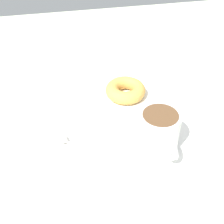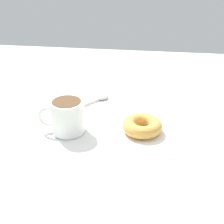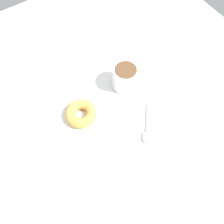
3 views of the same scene
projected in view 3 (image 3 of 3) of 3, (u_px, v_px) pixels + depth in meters
The scene contains 5 objects.
ground_plane at pixel (105, 119), 74.37cm from camera, with size 120.00×120.00×2.00cm, color beige.
napkin at pixel (112, 115), 73.60cm from camera, with size 30.42×30.42×0.30cm, color white.
coffee_cup at pixel (126, 77), 75.16cm from camera, with size 7.69×10.70×7.69cm.
donut at pixel (81, 114), 72.03cm from camera, with size 9.20×9.20×3.02cm, color gold.
spoon at pixel (147, 131), 70.68cm from camera, with size 11.71×9.88×0.90cm.
Camera 3 is at (-29.13, 16.47, 65.48)cm, focal length 40.00 mm.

